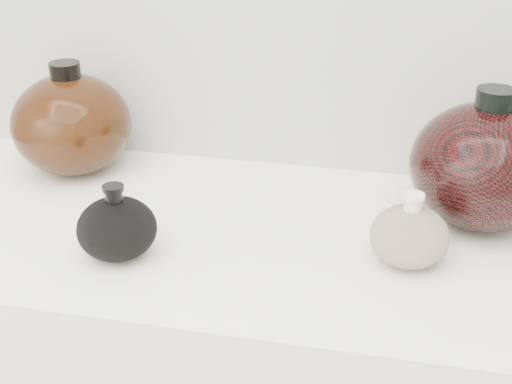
% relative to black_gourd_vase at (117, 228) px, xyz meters
% --- Properties ---
extents(black_gourd_vase, '(0.12, 0.12, 0.11)m').
position_rel_black_gourd_vase_xyz_m(black_gourd_vase, '(0.00, 0.00, 0.00)').
color(black_gourd_vase, black).
rests_on(black_gourd_vase, display_counter).
extents(cream_gourd_vase, '(0.13, 0.13, 0.11)m').
position_rel_black_gourd_vase_xyz_m(cream_gourd_vase, '(0.39, 0.07, -0.00)').
color(cream_gourd_vase, beige).
rests_on(cream_gourd_vase, display_counter).
extents(left_round_pot, '(0.21, 0.21, 0.19)m').
position_rel_black_gourd_vase_xyz_m(left_round_pot, '(-0.18, 0.25, 0.04)').
color(left_round_pot, black).
rests_on(left_round_pot, display_counter).
extents(right_round_pot, '(0.28, 0.28, 0.21)m').
position_rel_black_gourd_vase_xyz_m(right_round_pot, '(0.49, 0.21, 0.05)').
color(right_round_pot, black).
rests_on(right_round_pot, display_counter).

